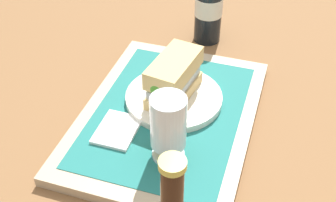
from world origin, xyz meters
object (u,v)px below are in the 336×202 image
Objects in this scene: beer_glass at (168,126)px; second_bottle at (208,0)px; plate at (172,97)px; sandwich at (171,78)px.

second_bottle reaches higher than beer_glass.
second_bottle reaches higher than plate.
plate is at bearing 180.00° from sandwich.
sandwich is 0.15m from beer_glass.
second_bottle is at bearing 179.71° from plate.
second_bottle is at bearing -174.88° from beer_glass.
beer_glass is at bearing 24.51° from sandwich.
sandwich is 0.52× the size of second_bottle.
sandwich is (0.00, -0.00, 0.05)m from plate.
beer_glass is 0.42m from second_bottle.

